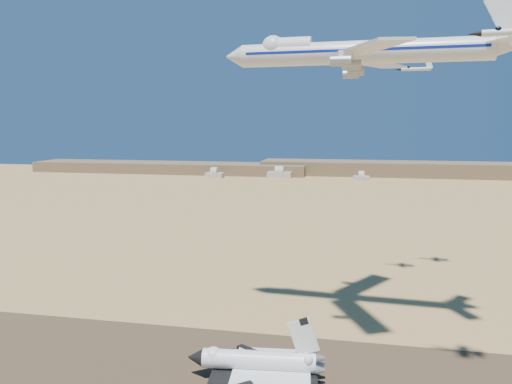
% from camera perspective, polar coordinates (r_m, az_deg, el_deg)
% --- Properties ---
extents(ground, '(1200.00, 1200.00, 0.00)m').
position_cam_1_polar(ground, '(149.59, -3.06, -19.55)').
color(ground, tan).
rests_on(ground, ground).
extents(runway, '(600.00, 50.00, 0.06)m').
position_cam_1_polar(runway, '(149.57, -3.06, -19.54)').
color(runway, '#4B3625').
rests_on(runway, ground).
extents(ridgeline, '(960.00, 90.00, 18.00)m').
position_cam_1_polar(ridgeline, '(659.29, 14.12, 2.40)').
color(ridgeline, brown).
rests_on(ridgeline, ground).
extents(hangars, '(200.50, 29.50, 30.00)m').
position_cam_1_polar(hangars, '(617.92, 2.25, 2.01)').
color(hangars, beige).
rests_on(hangars, ground).
extents(shuttle, '(37.24, 25.10, 18.29)m').
position_cam_1_polar(shuttle, '(141.77, 0.18, -18.94)').
color(shuttle, silver).
rests_on(shuttle, runway).
extents(carrier_747, '(88.24, 68.40, 22.01)m').
position_cam_1_polar(carrier_747, '(158.98, 11.01, 15.38)').
color(carrier_747, silver).
extents(chase_jet_d, '(14.36, 7.57, 3.58)m').
position_cam_1_polar(chase_jet_d, '(210.65, 17.73, 13.25)').
color(chase_jet_d, silver).
extents(chase_jet_e, '(15.97, 8.59, 3.98)m').
position_cam_1_polar(chase_jet_e, '(225.29, 22.07, 14.22)').
color(chase_jet_e, silver).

